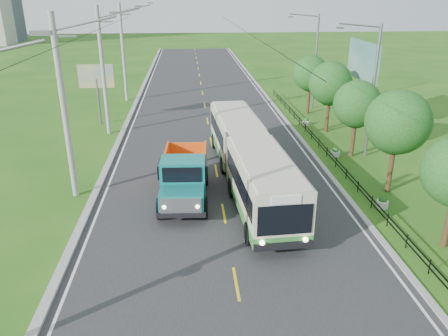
{
  "coord_description": "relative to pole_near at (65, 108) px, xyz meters",
  "views": [
    {
      "loc": [
        -1.69,
        -14.37,
        10.8
      ],
      "look_at": [
        0.15,
        7.73,
        1.9
      ],
      "focal_mm": 35.0,
      "sensor_mm": 36.0,
      "label": 1
    }
  ],
  "objects": [
    {
      "name": "tree_fifth",
      "position": [
        18.12,
        11.14,
        -1.24
      ],
      "size": [
        3.48,
        3.52,
        5.8
      ],
      "color": "#382314",
      "rests_on": "ground"
    },
    {
      "name": "dump_truck",
      "position": [
        6.23,
        -1.06,
        -3.54
      ],
      "size": [
        2.87,
        6.65,
        2.74
      ],
      "rotation": [
        0.0,
        0.0,
        -0.05
      ],
      "color": "#137775",
      "rests_on": "ground"
    },
    {
      "name": "bus",
      "position": [
        10.02,
        0.67,
        -3.19
      ],
      "size": [
        3.54,
        16.55,
        3.17
      ],
      "rotation": [
        0.0,
        0.0,
        0.05
      ],
      "color": "#348235",
      "rests_on": "ground"
    },
    {
      "name": "billboard_left",
      "position": [
        -1.24,
        15.0,
        -1.23
      ],
      "size": [
        3.0,
        0.2,
        5.2
      ],
      "color": "slate",
      "rests_on": "ground"
    },
    {
      "name": "centre_dash",
      "position": [
        8.26,
        -9.0,
        -5.07
      ],
      "size": [
        0.12,
        2.2,
        0.0
      ],
      "primitive_type": "cube",
      "color": "yellow",
      "rests_on": "road"
    },
    {
      "name": "planter_far",
      "position": [
        16.86,
        13.0,
        -4.81
      ],
      "size": [
        0.64,
        0.64,
        0.67
      ],
      "color": "silver",
      "rests_on": "ground"
    },
    {
      "name": "pole_mid",
      "position": [
        0.0,
        12.0,
        0.0
      ],
      "size": [
        3.51,
        0.32,
        10.0
      ],
      "color": "gray",
      "rests_on": "ground"
    },
    {
      "name": "pole_far",
      "position": [
        0.0,
        24.0,
        0.0
      ],
      "size": [
        3.51,
        0.32,
        10.0
      ],
      "color": "gray",
      "rests_on": "ground"
    },
    {
      "name": "railing_right",
      "position": [
        16.26,
        5.0,
        -4.79
      ],
      "size": [
        0.04,
        40.0,
        0.6
      ],
      "primitive_type": "cube",
      "color": "black",
      "rests_on": "ground"
    },
    {
      "name": "pole_near",
      "position": [
        0.0,
        0.0,
        0.0
      ],
      "size": [
        3.51,
        0.32,
        10.0
      ],
      "color": "gray",
      "rests_on": "ground"
    },
    {
      "name": "planter_near",
      "position": [
        16.86,
        -3.0,
        -4.81
      ],
      "size": [
        0.64,
        0.64,
        0.67
      ],
      "color": "silver",
      "rests_on": "ground"
    },
    {
      "name": "tree_third",
      "position": [
        18.12,
        -0.86,
        -1.11
      ],
      "size": [
        3.6,
        3.62,
        6.0
      ],
      "color": "#382314",
      "rests_on": "ground"
    },
    {
      "name": "billboard_right",
      "position": [
        20.56,
        11.0,
        0.25
      ],
      "size": [
        0.24,
        6.0,
        7.3
      ],
      "color": "slate",
      "rests_on": "ground"
    },
    {
      "name": "curb_right",
      "position": [
        15.41,
        11.0,
        -5.04
      ],
      "size": [
        0.3,
        120.0,
        0.1
      ],
      "primitive_type": "cube",
      "color": "#9E9E99",
      "rests_on": "ground"
    },
    {
      "name": "curb_left",
      "position": [
        1.06,
        11.0,
        -5.02
      ],
      "size": [
        0.4,
        120.0,
        0.15
      ],
      "primitive_type": "cube",
      "color": "#9E9E99",
      "rests_on": "ground"
    },
    {
      "name": "edge_line_right",
      "position": [
        14.91,
        11.0,
        -5.07
      ],
      "size": [
        0.12,
        120.0,
        0.0
      ],
      "primitive_type": "cube",
      "color": "silver",
      "rests_on": "road"
    },
    {
      "name": "ground",
      "position": [
        8.26,
        -9.0,
        -5.09
      ],
      "size": [
        240.0,
        240.0,
        0.0
      ],
      "primitive_type": "plane",
      "color": "#205714",
      "rests_on": "ground"
    },
    {
      "name": "streetlight_mid",
      "position": [
        18.9,
        5.0,
        -0.19
      ],
      "size": [
        3.02,
        0.2,
        9.07
      ],
      "color": "slate",
      "rests_on": "ground"
    },
    {
      "name": "road",
      "position": [
        8.26,
        11.0,
        -5.08
      ],
      "size": [
        14.0,
        120.0,
        0.02
      ],
      "primitive_type": "cube",
      "color": "#28282B",
      "rests_on": "ground"
    },
    {
      "name": "edge_line_left",
      "position": [
        1.61,
        11.0,
        -5.07
      ],
      "size": [
        0.12,
        120.0,
        0.0
      ],
      "primitive_type": "cube",
      "color": "silver",
      "rests_on": "road"
    },
    {
      "name": "tree_fourth",
      "position": [
        18.12,
        5.14,
        -1.51
      ],
      "size": [
        3.24,
        3.31,
        5.4
      ],
      "color": "#382314",
      "rests_on": "ground"
    },
    {
      "name": "streetlight_far",
      "position": [
        18.9,
        19.0,
        -0.19
      ],
      "size": [
        3.02,
        0.2,
        9.07
      ],
      "color": "slate",
      "rests_on": "ground"
    },
    {
      "name": "tree_back",
      "position": [
        18.12,
        17.14,
        -1.44
      ],
      "size": [
        3.3,
        3.36,
        5.5
      ],
      "color": "#382314",
      "rests_on": "ground"
    },
    {
      "name": "planter_mid",
      "position": [
        16.86,
        5.0,
        -4.81
      ],
      "size": [
        0.64,
        0.64,
        0.67
      ],
      "color": "silver",
      "rests_on": "ground"
    }
  ]
}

